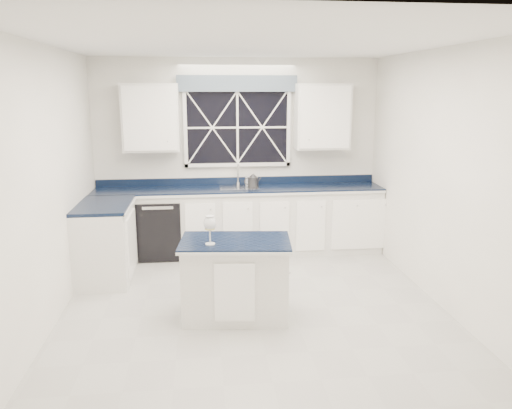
{
  "coord_description": "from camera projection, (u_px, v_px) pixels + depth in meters",
  "views": [
    {
      "loc": [
        -0.53,
        -4.82,
        2.28
      ],
      "look_at": [
        0.06,
        0.4,
        1.06
      ],
      "focal_mm": 35.0,
      "sensor_mm": 36.0,
      "label": 1
    }
  ],
  "objects": [
    {
      "name": "ground",
      "position": [
        255.0,
        311.0,
        5.23
      ],
      "size": [
        4.5,
        4.5,
        0.0
      ],
      "primitive_type": "plane",
      "color": "#A3A39F",
      "rests_on": "ground"
    },
    {
      "name": "back_wall",
      "position": [
        237.0,
        156.0,
        7.11
      ],
      "size": [
        4.0,
        0.1,
        2.7
      ],
      "primitive_type": "cube",
      "color": "white",
      "rests_on": "ground"
    },
    {
      "name": "base_cabinets",
      "position": [
        217.0,
        226.0,
        6.82
      ],
      "size": [
        3.99,
        1.6,
        0.9
      ],
      "color": "silver",
      "rests_on": "ground"
    },
    {
      "name": "countertop",
      "position": [
        239.0,
        189.0,
        6.91
      ],
      "size": [
        3.98,
        0.64,
        0.04
      ],
      "primitive_type": "cube",
      "color": "black",
      "rests_on": "base_cabinets"
    },
    {
      "name": "dishwasher",
      "position": [
        161.0,
        227.0,
        6.91
      ],
      "size": [
        0.6,
        0.58,
        0.82
      ],
      "primitive_type": "cube",
      "color": "black",
      "rests_on": "ground"
    },
    {
      "name": "window",
      "position": [
        237.0,
        122.0,
        6.95
      ],
      "size": [
        1.65,
        0.09,
        1.26
      ],
      "color": "black",
      "rests_on": "ground"
    },
    {
      "name": "upper_cabinets",
      "position": [
        238.0,
        117.0,
        6.82
      ],
      "size": [
        3.1,
        0.34,
        0.9
      ],
      "color": "silver",
      "rests_on": "ground"
    },
    {
      "name": "faucet",
      "position": [
        238.0,
        174.0,
        7.06
      ],
      "size": [
        0.05,
        0.2,
        0.3
      ],
      "color": "#BEBEC0",
      "rests_on": "countertop"
    },
    {
      "name": "island",
      "position": [
        236.0,
        278.0,
        5.04
      ],
      "size": [
        1.15,
        0.76,
        0.81
      ],
      "rotation": [
        0.0,
        0.0,
        -0.1
      ],
      "color": "silver",
      "rests_on": "ground"
    },
    {
      "name": "rug",
      "position": [
        235.0,
        266.0,
        6.53
      ],
      "size": [
        1.38,
        0.94,
        0.02
      ],
      "rotation": [
        0.0,
        0.0,
        0.12
      ],
      "color": "#ABABA6",
      "rests_on": "ground"
    },
    {
      "name": "kettle",
      "position": [
        253.0,
        180.0,
        7.03
      ],
      "size": [
        0.25,
        0.17,
        0.18
      ],
      "rotation": [
        0.0,
        0.0,
        0.16
      ],
      "color": "#2E2E31",
      "rests_on": "countertop"
    },
    {
      "name": "wine_glass",
      "position": [
        210.0,
        225.0,
        4.78
      ],
      "size": [
        0.12,
        0.12,
        0.28
      ],
      "color": "silver",
      "rests_on": "island"
    },
    {
      "name": "soap_bottle",
      "position": [
        249.0,
        180.0,
        7.07
      ],
      "size": [
        0.1,
        0.1,
        0.17
      ],
      "primitive_type": "imported",
      "rotation": [
        0.0,
        0.0,
        0.33
      ],
      "color": "silver",
      "rests_on": "countertop"
    }
  ]
}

